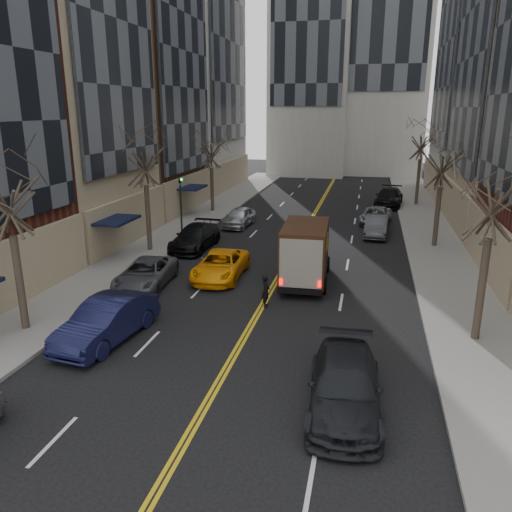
{
  "coord_description": "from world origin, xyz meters",
  "views": [
    {
      "loc": [
        4.44,
        -8.05,
        8.66
      ],
      "look_at": [
        -0.41,
        13.27,
        2.2
      ],
      "focal_mm": 35.0,
      "sensor_mm": 36.0,
      "label": 1
    }
  ],
  "objects_px": {
    "ups_truck": "(306,252)",
    "observer_sedan": "(345,386)",
    "pedestrian": "(266,291)",
    "taxi": "(221,265)"
  },
  "relations": [
    {
      "from": "taxi",
      "to": "ups_truck",
      "type": "bearing_deg",
      "value": 2.96
    },
    {
      "from": "pedestrian",
      "to": "ups_truck",
      "type": "bearing_deg",
      "value": -29.52
    },
    {
      "from": "taxi",
      "to": "pedestrian",
      "type": "distance_m",
      "value": 4.7
    },
    {
      "from": "observer_sedan",
      "to": "pedestrian",
      "type": "height_order",
      "value": "pedestrian"
    },
    {
      "from": "ups_truck",
      "to": "observer_sedan",
      "type": "height_order",
      "value": "ups_truck"
    },
    {
      "from": "pedestrian",
      "to": "taxi",
      "type": "bearing_deg",
      "value": 31.69
    },
    {
      "from": "observer_sedan",
      "to": "taxi",
      "type": "bearing_deg",
      "value": 120.34
    },
    {
      "from": "ups_truck",
      "to": "pedestrian",
      "type": "xyz_separation_m",
      "value": [
        -1.29,
        -3.81,
        -0.82
      ]
    },
    {
      "from": "ups_truck",
      "to": "pedestrian",
      "type": "bearing_deg",
      "value": -111.21
    },
    {
      "from": "observer_sedan",
      "to": "taxi",
      "type": "xyz_separation_m",
      "value": [
        -7.11,
        10.84,
        -0.07
      ]
    }
  ]
}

